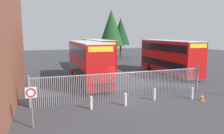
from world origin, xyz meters
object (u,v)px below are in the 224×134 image
(bollard_near_right, at_px, (154,94))
(traffic_cone_by_gate, at_px, (202,97))
(double_decker_bus_behind_fence_left, at_px, (88,61))
(double_decker_bus_behind_fence_right, at_px, (97,53))
(bollard_near_left, at_px, (91,103))
(bollard_center_front, at_px, (125,99))
(double_decker_bus_near_gate, at_px, (169,56))
(bollard_far_right, at_px, (192,93))
(speed_limit_sign_post, at_px, (31,97))

(bollard_near_right, xyz_separation_m, traffic_cone_by_gate, (3.51, -1.32, -0.19))
(double_decker_bus_behind_fence_left, height_order, double_decker_bus_behind_fence_right, same)
(traffic_cone_by_gate, bearing_deg, double_decker_bus_behind_fence_right, 102.82)
(bollard_near_left, relative_size, bollard_center_front, 1.00)
(double_decker_bus_near_gate, height_order, bollard_far_right, double_decker_bus_near_gate)
(traffic_cone_by_gate, bearing_deg, bollard_center_front, 172.42)
(bollard_near_right, bearing_deg, bollard_far_right, -12.73)
(bollard_near_left, height_order, speed_limit_sign_post, speed_limit_sign_post)
(double_decker_bus_behind_fence_right, distance_m, bollard_far_right, 17.50)
(bollard_far_right, bearing_deg, traffic_cone_by_gate, -54.44)
(double_decker_bus_behind_fence_right, height_order, speed_limit_sign_post, double_decker_bus_behind_fence_right)
(bollard_center_front, xyz_separation_m, bollard_near_right, (2.68, 0.49, 0.00))
(double_decker_bus_behind_fence_right, bearing_deg, bollard_far_right, -78.16)
(traffic_cone_by_gate, xyz_separation_m, speed_limit_sign_post, (-12.52, -1.02, 1.49))
(double_decker_bus_behind_fence_right, xyz_separation_m, speed_limit_sign_post, (-8.50, -18.66, -0.65))
(bollard_far_right, bearing_deg, bollard_near_right, 167.27)
(double_decker_bus_behind_fence_right, bearing_deg, double_decker_bus_near_gate, -42.15)
(double_decker_bus_near_gate, relative_size, bollard_near_left, 11.38)
(double_decker_bus_behind_fence_left, distance_m, bollard_near_right, 8.77)
(double_decker_bus_near_gate, distance_m, bollard_center_front, 14.09)
(bollard_near_left, xyz_separation_m, traffic_cone_by_gate, (8.75, -0.88, -0.19))
(bollard_near_right, bearing_deg, bollard_center_front, -169.59)
(bollard_center_front, distance_m, speed_limit_sign_post, 6.72)
(double_decker_bus_behind_fence_left, relative_size, double_decker_bus_behind_fence_right, 1.00)
(bollard_far_right, height_order, traffic_cone_by_gate, bollard_far_right)
(traffic_cone_by_gate, bearing_deg, bollard_far_right, 125.56)
(double_decker_bus_behind_fence_right, xyz_separation_m, bollard_center_front, (-2.17, -16.82, -1.95))
(double_decker_bus_near_gate, bearing_deg, bollard_far_right, -113.12)
(double_decker_bus_near_gate, height_order, traffic_cone_by_gate, double_decker_bus_near_gate)
(double_decker_bus_near_gate, distance_m, bollard_near_right, 11.95)
(bollard_center_front, height_order, bollard_near_right, same)
(bollard_near_left, xyz_separation_m, bollard_near_right, (5.24, 0.43, 0.00))
(double_decker_bus_behind_fence_left, distance_m, double_decker_bus_behind_fence_right, 9.22)
(double_decker_bus_behind_fence_left, bearing_deg, bollard_near_left, -100.49)
(bollard_near_left, xyz_separation_m, bollard_far_right, (8.30, -0.26, 0.00))
(double_decker_bus_behind_fence_right, xyz_separation_m, bollard_far_right, (3.57, -17.02, -1.95))
(bollard_far_right, xyz_separation_m, traffic_cone_by_gate, (0.45, -0.62, -0.19))
(bollard_near_left, bearing_deg, bollard_near_right, 4.73)
(bollard_near_left, distance_m, bollard_center_front, 2.56)
(bollard_near_left, distance_m, traffic_cone_by_gate, 8.79)
(bollard_near_left, xyz_separation_m, speed_limit_sign_post, (-3.77, -1.90, 1.30))
(bollard_center_front, bearing_deg, double_decker_bus_behind_fence_right, 82.64)
(double_decker_bus_near_gate, bearing_deg, bollard_center_front, -135.70)
(double_decker_bus_behind_fence_right, height_order, traffic_cone_by_gate, double_decker_bus_behind_fence_right)
(bollard_near_left, height_order, bollard_center_front, same)
(double_decker_bus_behind_fence_left, relative_size, bollard_near_right, 11.38)
(double_decker_bus_behind_fence_right, bearing_deg, speed_limit_sign_post, -114.49)
(double_decker_bus_near_gate, bearing_deg, bollard_near_right, -128.30)
(double_decker_bus_near_gate, xyz_separation_m, traffic_cone_by_gate, (-3.80, -10.57, -2.13))
(bollard_near_right, bearing_deg, traffic_cone_by_gate, -20.56)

